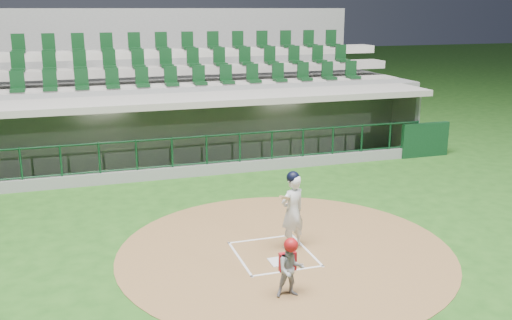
{
  "coord_description": "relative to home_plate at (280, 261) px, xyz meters",
  "views": [
    {
      "loc": [
        -3.75,
        -10.81,
        5.06
      ],
      "look_at": [
        0.53,
        2.6,
        1.3
      ],
      "focal_mm": 40.0,
      "sensor_mm": 36.0,
      "label": 1
    }
  ],
  "objects": [
    {
      "name": "home_plate",
      "position": [
        0.0,
        0.0,
        0.0
      ],
      "size": [
        0.43,
        0.43,
        0.02
      ],
      "primitive_type": "cube",
      "color": "silver",
      "rests_on": "dirt_circle"
    },
    {
      "name": "catcher",
      "position": [
        -0.32,
        -1.39,
        0.55
      ],
      "size": [
        0.55,
        0.45,
        1.12
      ],
      "color": "gray",
      "rests_on": "dirt_circle"
    },
    {
      "name": "batter",
      "position": [
        0.5,
        0.64,
        0.86
      ],
      "size": [
        0.89,
        0.93,
        1.72
      ],
      "color": "silver",
      "rests_on": "dirt_circle"
    },
    {
      "name": "dirt_circle",
      "position": [
        0.3,
        0.5,
        -0.02
      ],
      "size": [
        7.2,
        7.2,
        0.01
      ],
      "primitive_type": "cylinder",
      "color": "brown",
      "rests_on": "ground"
    },
    {
      "name": "seating_deck",
      "position": [
        0.0,
        11.61,
        1.4
      ],
      "size": [
        17.0,
        6.72,
        5.15
      ],
      "color": "slate",
      "rests_on": "ground"
    },
    {
      "name": "ground",
      "position": [
        0.0,
        0.7,
        -0.02
      ],
      "size": [
        120.0,
        120.0,
        0.0
      ],
      "primitive_type": "plane",
      "color": "#1D4914",
      "rests_on": "ground"
    },
    {
      "name": "dugout_structure",
      "position": [
        0.13,
        8.53,
        0.94
      ],
      "size": [
        16.4,
        3.7,
        3.0
      ],
      "color": "slate",
      "rests_on": "ground"
    },
    {
      "name": "batter_box_chalk",
      "position": [
        0.0,
        0.4,
        -0.0
      ],
      "size": [
        1.55,
        1.8,
        0.01
      ],
      "color": "silver",
      "rests_on": "ground"
    }
  ]
}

